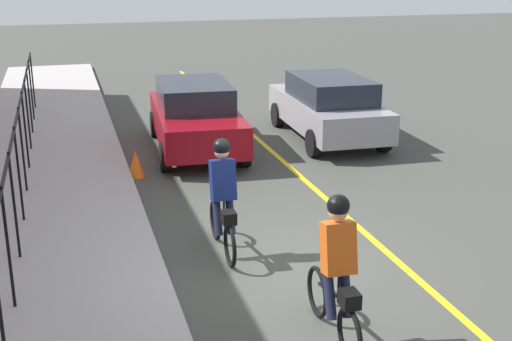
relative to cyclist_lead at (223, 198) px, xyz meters
name	(u,v)px	position (x,y,z in m)	size (l,w,h in m)	color
ground_plane	(287,263)	(-0.58, -0.83, -0.91)	(80.00, 80.00, 0.00)	#41423C
lane_line_centre	(385,250)	(-0.58, -2.43, -0.91)	(36.00, 0.12, 0.01)	yellow
sidewalk	(49,288)	(-0.58, 2.57, -0.84)	(40.00, 3.20, 0.15)	#A8A29E
iron_fence	(12,182)	(0.42, 2.97, 0.39)	(21.48, 0.04, 1.60)	black
cyclist_lead	(223,198)	(0.00, 0.00, 0.00)	(1.71, 0.37, 1.83)	black
cyclist_follow	(337,270)	(-2.74, -0.68, 0.00)	(1.71, 0.37, 1.83)	black
patrol_sedan	(328,106)	(5.99, -4.12, -0.09)	(4.46, 2.05, 1.58)	gray
parked_sedan_rear	(195,116)	(5.91, -0.76, -0.09)	(4.51, 2.16, 1.58)	maroon
traffic_cone_near	(136,164)	(4.20, 0.84, -0.62)	(0.36, 0.36, 0.57)	orange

